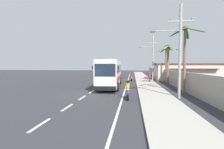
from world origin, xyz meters
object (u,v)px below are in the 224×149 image
Objects in this scene: motorcycle_trailing at (131,78)px; palm_third at (168,57)px; pedestrian_near_kerb at (150,77)px; roadside_building at (187,72)px; utility_pole_mid at (152,56)px; palm_second at (166,55)px; coach_bus_far_lane at (110,69)px; motorcycle_beside_bus at (128,91)px; coach_bus_foreground at (111,72)px; palm_nearest at (185,46)px; utility_pole_nearest at (179,49)px.

motorcycle_trailing is 8.53m from palm_third.
palm_third is at bearing 159.42° from pedestrian_near_kerb.
palm_third is 0.47× the size of roadside_building.
utility_pole_mid reaches higher than roadside_building.
utility_pole_mid reaches higher than palm_third.
utility_pole_mid reaches higher than palm_second.
motorcycle_beside_bus is at bearing -79.38° from coach_bus_far_lane.
motorcycle_trailing is at bearing 135.73° from palm_third.
motorcycle_trailing is at bearing 71.65° from coach_bus_foreground.
palm_second is 4.83m from palm_third.
pedestrian_near_kerb is at bearing -37.41° from motorcycle_trailing.
palm_third reaches higher than motorcycle_beside_bus.
utility_pole_mid is at bearing -165.20° from roadside_building.
palm_nearest reaches higher than motorcycle_trailing.
palm_nearest is 17.75m from roadside_building.
motorcycle_trailing is 7.47m from palm_second.
motorcycle_beside_bus is 0.27× the size of palm_nearest.
utility_pole_mid is (9.91, -11.71, 2.81)m from coach_bus_far_lane.
coach_bus_foreground is 8.93m from motorcycle_beside_bus.
palm_third is (5.54, -5.40, 3.59)m from motorcycle_trailing.
utility_pole_nearest reaches higher than palm_second.
motorcycle_beside_bus is at bearing -102.81° from utility_pole_mid.
pedestrian_near_kerb is 5.56m from utility_pole_mid.
motorcycle_trailing is at bearing 113.77° from palm_nearest.
palm_second is at bearing 88.19° from palm_nearest.
palm_nearest reaches higher than palm_third.
pedestrian_near_kerb is at bearing -150.00° from palm_second.
coach_bus_foreground is 2.01× the size of palm_third.
palm_third reaches higher than motorcycle_trailing.
utility_pole_nearest is 0.64× the size of roadside_building.
pedestrian_near_kerb reaches higher than motorcycle_trailing.
motorcycle_trailing is at bearing -66.16° from coach_bus_far_lane.
palm_nearest is 1.17× the size of palm_third.
utility_pole_mid is 1.34× the size of palm_second.
utility_pole_nearest is at bearing -115.36° from palm_nearest.
palm_nearest is at bearing 134.52° from pedestrian_near_kerb.
coach_bus_far_lane reaches higher than pedestrian_near_kerb.
utility_pole_mid reaches higher than utility_pole_nearest.
utility_pole_nearest is (10.19, -29.45, 2.57)m from coach_bus_far_lane.
utility_pole_nearest is 0.95× the size of utility_pole_mid.
motorcycle_beside_bus is (5.68, -30.31, -1.24)m from coach_bus_far_lane.
coach_bus_foreground is 9.11m from motorcycle_trailing.
utility_pole_mid reaches higher than coach_bus_foreground.
motorcycle_trailing is 0.22× the size of utility_pole_mid.
coach_bus_far_lane is at bearing 130.24° from utility_pole_mid.
pedestrian_near_kerb is at bearing 128.72° from palm_third.
utility_pole_nearest is at bearing -46.65° from coach_bus_foreground.
roadside_building is at bearing 14.80° from utility_pole_mid.
coach_bus_foreground is 1.00× the size of coach_bus_far_lane.
palm_third is (1.24, 10.71, -0.24)m from utility_pole_nearest.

